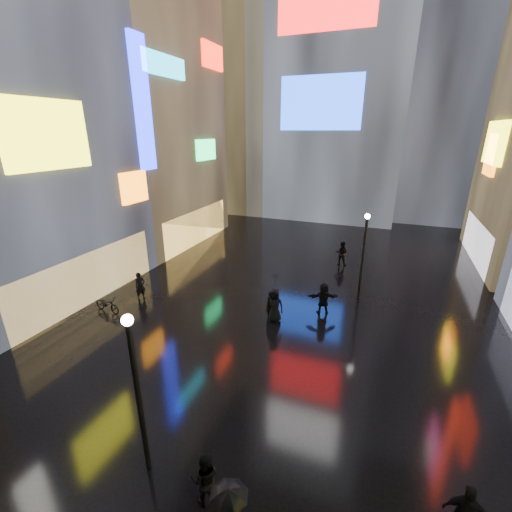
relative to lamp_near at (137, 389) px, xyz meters
The scene contains 16 objects.
ground 13.95m from the lamp_near, 84.80° to the left, with size 140.00×140.00×0.00m, color black.
building_left_far 25.80m from the lamp_near, 126.97° to the left, with size 10.28×12.00×22.00m.
tower_main 41.71m from the lamp_near, 92.69° to the left, with size 16.00×14.20×42.00m.
tower_flank_right 43.24m from the lamp_near, 75.50° to the left, with size 12.00×12.00×34.00m, color black.
tower_flank_left 39.12m from the lamp_near, 109.73° to the left, with size 10.00×10.00×26.00m, color black.
lamp_near is the anchor object (origin of this frame).
lamp_far 14.35m from the lamp_near, 71.00° to the left, with size 0.30×0.30×5.20m.
pedestrian_1 2.96m from the lamp_near, ahead, with size 0.83×0.64×1.70m, color black.
pedestrian_4 9.60m from the lamp_near, 85.07° to the left, with size 0.90×0.59×1.84m, color black.
pedestrian_5 11.68m from the lamp_near, 74.82° to the left, with size 1.65×0.53×1.78m, color black.
pedestrian_6 9.89m from the lamp_near, 86.94° to the left, with size 0.55×0.36×1.52m, color black.
pedestrian_7 19.18m from the lamp_near, 81.37° to the left, with size 0.88×0.69×1.82m, color black.
umbrella_1 3.62m from the lamp_near, 20.39° to the right, with size 0.82×0.82×0.72m, color black.
umbrella_2 9.41m from the lamp_near, 85.07° to the left, with size 0.93×0.95×0.85m, color black.
bicycle 10.95m from the lamp_near, 139.57° to the left, with size 0.61×1.76×0.93m, color black.
pedestrian_8 11.68m from the lamp_near, 129.85° to the left, with size 0.62×0.40×1.69m, color black.
Camera 1 is at (4.43, 0.70, 9.45)m, focal length 24.00 mm.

